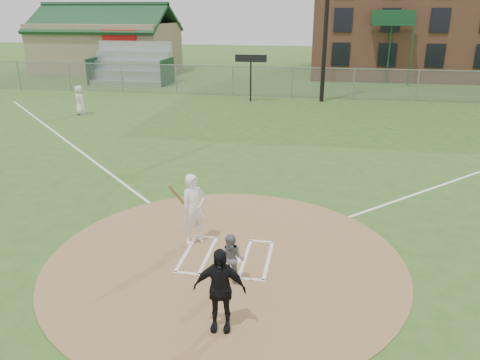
% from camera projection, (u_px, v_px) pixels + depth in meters
% --- Properties ---
extents(ground, '(140.00, 140.00, 0.00)m').
position_uv_depth(ground, '(225.00, 260.00, 11.04)').
color(ground, '#32581E').
rests_on(ground, ground).
extents(dirt_circle, '(8.40, 8.40, 0.02)m').
position_uv_depth(dirt_circle, '(225.00, 260.00, 11.04)').
color(dirt_circle, '#9A7649').
rests_on(dirt_circle, ground).
extents(home_plate, '(0.66, 0.66, 0.03)m').
position_uv_depth(home_plate, '(229.00, 261.00, 10.93)').
color(home_plate, white).
rests_on(home_plate, dirt_circle).
extents(foul_line_third, '(17.04, 17.04, 0.01)m').
position_uv_depth(foul_line_third, '(68.00, 142.00, 20.83)').
color(foul_line_third, white).
rests_on(foul_line_third, ground).
extents(catcher, '(0.56, 0.44, 1.15)m').
position_uv_depth(catcher, '(232.00, 260.00, 9.87)').
color(catcher, slate).
rests_on(catcher, dirt_circle).
extents(umpire, '(0.99, 0.49, 1.64)m').
position_uv_depth(umpire, '(219.00, 290.00, 8.39)').
color(umpire, black).
rests_on(umpire, dirt_circle).
extents(ondeck_player, '(0.92, 0.91, 1.61)m').
position_uv_depth(ondeck_player, '(80.00, 100.00, 26.13)').
color(ondeck_player, silver).
rests_on(ondeck_player, ground).
extents(batters_boxes, '(2.08, 1.88, 0.01)m').
position_uv_depth(batters_boxes, '(227.00, 256.00, 11.17)').
color(batters_boxes, white).
rests_on(batters_boxes, dirt_circle).
extents(batter_at_plate, '(0.82, 1.08, 1.81)m').
position_uv_depth(batter_at_plate, '(194.00, 209.00, 11.56)').
color(batter_at_plate, white).
rests_on(batter_at_plate, dirt_circle).
extents(outfield_fence, '(56.08, 0.08, 2.03)m').
position_uv_depth(outfield_fence, '(292.00, 82.00, 31.05)').
color(outfield_fence, slate).
rests_on(outfield_fence, ground).
extents(bleachers, '(6.08, 3.20, 3.20)m').
position_uv_depth(bleachers, '(131.00, 63.00, 36.84)').
color(bleachers, '#B7BABF').
rests_on(bleachers, ground).
extents(clubhouse, '(12.20, 8.71, 6.23)m').
position_uv_depth(clubhouse, '(108.00, 46.00, 43.67)').
color(clubhouse, gray).
rests_on(clubhouse, ground).
extents(scoreboard_sign, '(2.00, 0.10, 2.93)m').
position_uv_depth(scoreboard_sign, '(251.00, 63.00, 29.32)').
color(scoreboard_sign, black).
rests_on(scoreboard_sign, ground).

